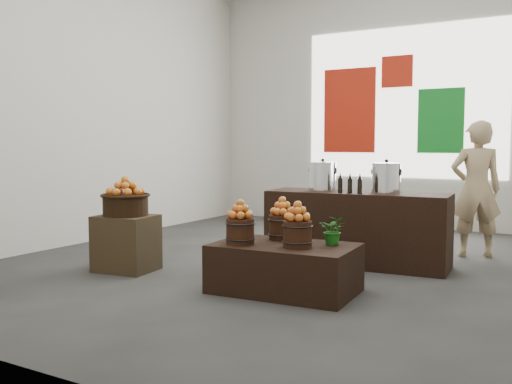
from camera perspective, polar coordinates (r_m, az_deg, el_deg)
The scene contains 23 objects.
ground at distance 6.49m, azimuth 3.13°, elevation -7.07°, with size 7.00×7.00×0.00m, color #373734.
back_wall at distance 9.63m, azimuth 12.77°, elevation 8.63°, with size 6.00×0.04×4.00m, color beige.
back_opening at distance 9.53m, azimuth 14.48°, elevation 8.64°, with size 3.20×0.02×2.40m, color white.
deco_red_left at distance 9.79m, azimuth 9.32°, elevation 8.03°, with size 0.90×0.04×1.40m, color #AA1E0D.
deco_green_right at distance 9.36m, azimuth 17.99°, elevation 6.79°, with size 0.70×0.04×1.00m, color #117321.
deco_red_upper at distance 9.59m, azimuth 13.94°, elevation 11.62°, with size 0.50×0.04×0.50m, color #AA1E0D.
crate at distance 6.19m, azimuth -12.85°, elevation -5.01°, with size 0.59×0.48×0.59m, color #43301F.
wicker_basket at distance 6.13m, azimuth -12.92°, elevation -1.32°, with size 0.47×0.47×0.21m, color black.
apples_in_basket at distance 6.12m, azimuth -12.95°, elevation 0.59°, with size 0.37×0.37×0.20m, color #990416, non-canonical shape.
display_table at distance 5.19m, azimuth 2.86°, elevation -7.61°, with size 1.26×0.78×0.44m, color black.
apple_bucket_front_left at distance 5.13m, azimuth -1.59°, elevation -3.96°, with size 0.25×0.25×0.23m, color #35170E.
apples_in_bucket_front_left at distance 5.10m, azimuth -1.60°, elevation -1.73°, with size 0.19×0.19×0.17m, color #990416, non-canonical shape.
apple_bucket_front_right at distance 4.98m, azimuth 4.17°, elevation -4.24°, with size 0.25×0.25×0.23m, color #35170E.
apples_in_bucket_front_right at distance 4.95m, azimuth 4.18°, elevation -1.94°, with size 0.19×0.19×0.17m, color #990416, non-canonical shape.
apple_bucket_rear at distance 5.39m, azimuth 2.64°, elevation -3.54°, with size 0.25×0.25×0.23m, color #35170E.
apples_in_bucket_rear at distance 5.37m, azimuth 2.65°, elevation -1.41°, with size 0.19×0.19×0.17m, color #990416, non-canonical shape.
herb_garnish_right at distance 5.14m, azimuth 7.75°, elevation -3.80°, with size 0.24×0.21×0.26m, color #135C13.
herb_garnish_left at distance 5.46m, azimuth -1.48°, elevation -3.34°, with size 0.14×0.11×0.25m, color #135C13.
counter at distance 6.42m, azimuth 10.05°, elevation -3.61°, with size 1.98×0.63×0.81m, color black.
stock_pot_left at distance 6.48m, azimuth 6.67°, elevation 1.47°, with size 0.31×0.31×0.31m, color silver.
stock_pot_center at distance 6.28m, azimuth 12.88°, elevation 1.28°, with size 0.31×0.31×0.31m, color silver.
oil_cruets at distance 6.17m, azimuth 9.61°, elevation 0.90°, with size 0.22×0.05×0.22m, color black, non-canonical shape.
shopper at distance 7.20m, azimuth 21.13°, elevation 0.26°, with size 0.59×0.39×1.61m, color #9F8761.
Camera 1 is at (2.88, -5.67, 1.33)m, focal length 40.00 mm.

